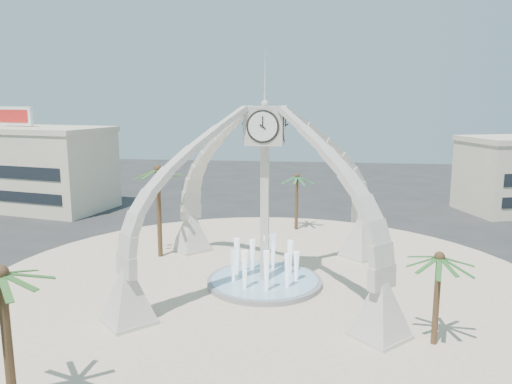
# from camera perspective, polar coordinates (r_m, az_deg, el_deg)

# --- Properties ---
(ground) EXTENTS (140.00, 140.00, 0.00)m
(ground) POSITION_cam_1_polar(r_m,az_deg,el_deg) (35.39, 0.98, -10.56)
(ground) COLOR #282828
(ground) RESTS_ON ground
(plaza) EXTENTS (40.00, 40.00, 0.06)m
(plaza) POSITION_cam_1_polar(r_m,az_deg,el_deg) (35.38, 0.98, -10.51)
(plaza) COLOR beige
(plaza) RESTS_ON ground
(clock_tower) EXTENTS (17.94, 17.94, 16.30)m
(clock_tower) POSITION_cam_1_polar(r_m,az_deg,el_deg) (33.60, 1.01, -0.18)
(clock_tower) COLOR beige
(clock_tower) RESTS_ON ground
(fountain) EXTENTS (8.00, 8.00, 3.62)m
(fountain) POSITION_cam_1_polar(r_m,az_deg,el_deg) (35.29, 0.98, -10.12)
(fountain) COLOR gray
(fountain) RESTS_ON ground
(building_nw) EXTENTS (23.75, 13.73, 11.90)m
(building_nw) POSITION_cam_1_polar(r_m,az_deg,el_deg) (65.88, -25.44, 2.63)
(building_nw) COLOR beige
(building_nw) RESTS_ON ground
(palm_east) EXTENTS (3.94, 3.94, 5.47)m
(palm_east) POSITION_cam_1_polar(r_m,az_deg,el_deg) (27.35, 20.23, -7.11)
(palm_east) COLOR brown
(palm_east) RESTS_ON ground
(palm_west) EXTENTS (4.86, 4.86, 8.06)m
(palm_west) POSITION_cam_1_polar(r_m,az_deg,el_deg) (40.46, -11.20, 2.41)
(palm_west) COLOR brown
(palm_west) RESTS_ON ground
(palm_north) EXTENTS (4.14, 4.14, 6.03)m
(palm_north) POSITION_cam_1_polar(r_m,az_deg,el_deg) (48.65, 4.69, 1.72)
(palm_north) COLOR brown
(palm_north) RESTS_ON ground
(palm_south) EXTENTS (4.30, 4.30, 6.88)m
(palm_south) POSITION_cam_1_polar(r_m,az_deg,el_deg) (21.94, -27.16, -8.51)
(palm_south) COLOR brown
(palm_south) RESTS_ON ground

